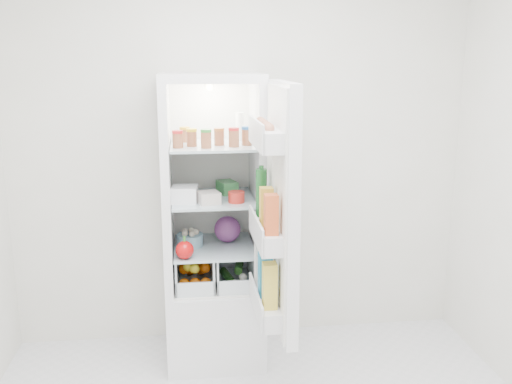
{
  "coord_description": "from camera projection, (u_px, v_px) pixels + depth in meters",
  "views": [
    {
      "loc": [
        -0.35,
        -2.19,
        1.89
      ],
      "look_at": [
        0.04,
        0.95,
        1.14
      ],
      "focal_mm": 40.0,
      "sensor_mm": 36.0,
      "label": 1
    }
  ],
  "objects": [
    {
      "name": "citrus_pile",
      "position": [
        195.0,
        272.0,
        3.55
      ],
      "size": [
        0.2,
        0.31,
        0.16
      ],
      "color": "#E5590C",
      "rests_on": "refrigerator"
    },
    {
      "name": "red_cabbage",
      "position": [
        227.0,
        229.0,
        3.6
      ],
      "size": [
        0.17,
        0.17,
        0.17
      ],
      "primitive_type": "sphere",
      "color": "#4D1C54",
      "rests_on": "shelf_low"
    },
    {
      "name": "veg_pile",
      "position": [
        235.0,
        273.0,
        3.6
      ],
      "size": [
        0.16,
        0.3,
        0.1
      ],
      "color": "#254F1A",
      "rests_on": "refrigerator"
    },
    {
      "name": "shelf_low",
      "position": [
        214.0,
        247.0,
        3.55
      ],
      "size": [
        0.49,
        0.53,
        0.01
      ],
      "primitive_type": "cube",
      "color": "#A8BDC5",
      "rests_on": "refrigerator"
    },
    {
      "name": "shelf_mid",
      "position": [
        213.0,
        199.0,
        3.47
      ],
      "size": [
        0.49,
        0.53,
        0.02
      ],
      "primitive_type": "cube",
      "color": "#A8BDC5",
      "rests_on": "refrigerator"
    },
    {
      "name": "tub_white",
      "position": [
        185.0,
        194.0,
        3.35
      ],
      "size": [
        0.17,
        0.17,
        0.1
      ],
      "primitive_type": "cube",
      "rotation": [
        0.0,
        0.0,
        -0.12
      ],
      "color": "white",
      "rests_on": "shelf_mid"
    },
    {
      "name": "tub_green",
      "position": [
        227.0,
        187.0,
        3.57
      ],
      "size": [
        0.14,
        0.16,
        0.08
      ],
      "primitive_type": "cube",
      "rotation": [
        0.0,
        0.0,
        0.32
      ],
      "color": "#3F8B49",
      "rests_on": "shelf_mid"
    },
    {
      "name": "bell_pepper",
      "position": [
        185.0,
        250.0,
        3.3
      ],
      "size": [
        0.11,
        0.11,
        0.11
      ],
      "primitive_type": "sphere",
      "color": "#BD0B0C",
      "rests_on": "shelf_low"
    },
    {
      "name": "tub_cream",
      "position": [
        209.0,
        198.0,
        3.32
      ],
      "size": [
        0.14,
        0.14,
        0.07
      ],
      "primitive_type": "cube",
      "rotation": [
        0.0,
        0.0,
        0.25
      ],
      "color": "beige",
      "rests_on": "shelf_mid"
    },
    {
      "name": "condiment_jars",
      "position": [
        209.0,
        139.0,
        3.3
      ],
      "size": [
        0.46,
        0.32,
        0.08
      ],
      "color": "#B21919",
      "rests_on": "shelf_top"
    },
    {
      "name": "refrigerator",
      "position": [
        214.0,
        255.0,
        3.62
      ],
      "size": [
        0.6,
        0.6,
        1.8
      ],
      "color": "white",
      "rests_on": "ground"
    },
    {
      "name": "mushroom_bowl",
      "position": [
        190.0,
        240.0,
        3.53
      ],
      "size": [
        0.17,
        0.17,
        0.08
      ],
      "primitive_type": "cylinder",
      "rotation": [
        0.0,
        0.0,
        0.06
      ],
      "color": "#81AEC1",
      "rests_on": "shelf_low"
    },
    {
      "name": "crisper_left",
      "position": [
        195.0,
        267.0,
        3.56
      ],
      "size": [
        0.23,
        0.46,
        0.22
      ],
      "primitive_type": null,
      "color": "silver",
      "rests_on": "refrigerator"
    },
    {
      "name": "room_walls",
      "position": [
        276.0,
        136.0,
        2.23
      ],
      "size": [
        3.02,
        3.02,
        2.61
      ],
      "color": "silver",
      "rests_on": "ground"
    },
    {
      "name": "tin_red",
      "position": [
        236.0,
        197.0,
        3.35
      ],
      "size": [
        0.11,
        0.11,
        0.06
      ],
      "primitive_type": "cylinder",
      "rotation": [
        0.0,
        0.0,
        -0.17
      ],
      "color": "red",
      "rests_on": "shelf_mid"
    },
    {
      "name": "shelf_top",
      "position": [
        212.0,
        145.0,
        3.4
      ],
      "size": [
        0.49,
        0.53,
        0.02
      ],
      "primitive_type": "cube",
      "color": "#A8BDC5",
      "rests_on": "refrigerator"
    },
    {
      "name": "crisper_right",
      "position": [
        234.0,
        266.0,
        3.59
      ],
      "size": [
        0.23,
        0.46,
        0.22
      ],
      "primitive_type": null,
      "color": "silver",
      "rests_on": "refrigerator"
    },
    {
      "name": "squeeze_bottle",
      "position": [
        240.0,
        127.0,
        3.5
      ],
      "size": [
        0.05,
        0.05,
        0.17
      ],
      "primitive_type": "cylinder",
      "rotation": [
        0.0,
        0.0,
        0.05
      ],
      "color": "white",
      "rests_on": "shelf_top"
    },
    {
      "name": "fridge_door",
      "position": [
        277.0,
        215.0,
        2.94
      ],
      "size": [
        0.18,
        0.6,
        1.3
      ],
      "rotation": [
        0.0,
        0.0,
        1.58
      ],
      "color": "white",
      "rests_on": "refrigerator"
    }
  ]
}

